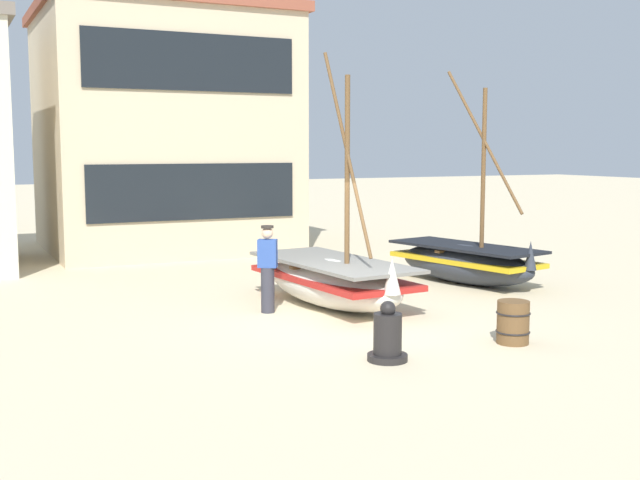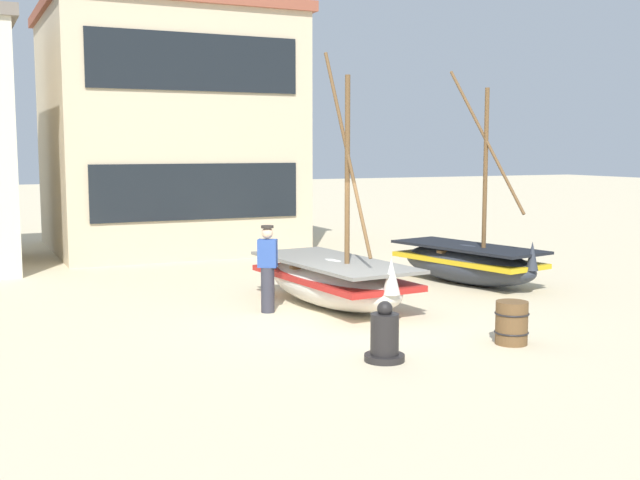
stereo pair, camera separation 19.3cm
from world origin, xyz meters
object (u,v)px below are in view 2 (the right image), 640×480
object	(u,v)px
fishing_boat_near_left	(468,262)
fisherman_by_hull	(268,270)
capstan_winch	(385,337)
wooden_barrel	(512,323)
harbor_building_main	(166,130)
fishing_boat_centre_large	(334,280)

from	to	relation	value
fishing_boat_near_left	fisherman_by_hull	world-z (taller)	fishing_boat_near_left
capstan_winch	wooden_barrel	world-z (taller)	capstan_winch
capstan_winch	harbor_building_main	bearing A→B (deg)	88.14
fishing_boat_near_left	harbor_building_main	distance (m)	11.16
fishing_boat_near_left	fishing_boat_centre_large	distance (m)	4.14
harbor_building_main	wooden_barrel	bearing A→B (deg)	-82.66
fishing_boat_centre_large	fishing_boat_near_left	bearing A→B (deg)	14.68
capstan_winch	wooden_barrel	xyz separation A→B (m)	(2.37, 0.02, -0.01)
fisherman_by_hull	fishing_boat_centre_large	bearing A→B (deg)	0.59
fishing_boat_near_left	harbor_building_main	world-z (taller)	harbor_building_main
fishing_boat_near_left	capstan_winch	distance (m)	7.20
fishing_boat_centre_large	fisherman_by_hull	xyz separation A→B (m)	(-1.42, -0.01, 0.31)
capstan_winch	harbor_building_main	distance (m)	15.08
fisherman_by_hull	wooden_barrel	xyz separation A→B (m)	(2.67, -3.98, -0.48)
fisherman_by_hull	wooden_barrel	distance (m)	4.81
fisherman_by_hull	wooden_barrel	world-z (taller)	fisherman_by_hull
fishing_boat_centre_large	harbor_building_main	bearing A→B (deg)	93.41
capstan_winch	harbor_building_main	world-z (taller)	harbor_building_main
fishing_boat_centre_large	capstan_winch	distance (m)	4.17
wooden_barrel	harbor_building_main	bearing A→B (deg)	97.34
wooden_barrel	capstan_winch	bearing A→B (deg)	-179.49
fishing_boat_near_left	wooden_barrel	distance (m)	5.75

